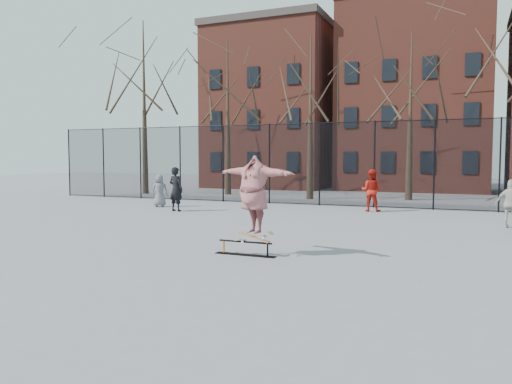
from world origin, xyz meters
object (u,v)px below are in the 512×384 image
at_px(skater, 254,199).
at_px(bystander_grey, 160,191).
at_px(bystander_white, 511,204).
at_px(bystander_red, 371,190).
at_px(skate_rail, 245,250).
at_px(bystander_black, 176,189).
at_px(skateboard, 254,239).

xyz_separation_m(skater, bystander_grey, (-8.70, 8.95, -0.58)).
bearing_deg(bystander_grey, bystander_white, 143.51).
bearing_deg(bystander_red, skate_rail, 86.99).
xyz_separation_m(bystander_black, bystander_white, (12.89, -0.05, -0.16)).
relative_size(skater, bystander_white, 1.40).
bearing_deg(skateboard, bystander_black, 132.40).
relative_size(bystander_grey, bystander_red, 0.85).
bearing_deg(bystander_grey, bystander_black, 111.58).
bearing_deg(bystander_black, bystander_grey, -26.73).
distance_m(skateboard, bystander_grey, 12.48).
bearing_deg(skater, bystander_white, 69.54).
relative_size(bystander_black, bystander_white, 1.20).
distance_m(skate_rail, skater, 1.24).
bearing_deg(skate_rail, bystander_red, 84.73).
height_order(skateboard, bystander_grey, bystander_grey).
distance_m(bystander_grey, bystander_red, 9.66).
bearing_deg(bystander_white, bystander_grey, 8.18).
bearing_deg(bystander_red, skateboard, 88.18).
relative_size(skater, bystander_red, 1.24).
height_order(skater, bystander_black, skater).
distance_m(skater, bystander_grey, 12.49).
height_order(bystander_red, bystander_white, bystander_red).
relative_size(bystander_black, bystander_red, 1.06).
bearing_deg(skateboard, bystander_red, 85.92).
distance_m(skateboard, bystander_white, 9.63).
distance_m(skate_rail, bystander_grey, 12.34).
xyz_separation_m(skate_rail, skateboard, (0.23, 0.00, 0.26)).
distance_m(bystander_red, bystander_white, 6.09).
distance_m(skateboard, skater, 0.96).
height_order(skate_rail, skateboard, skateboard).
relative_size(skate_rail, bystander_black, 0.81).
bearing_deg(bystander_black, skateboard, 142.90).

